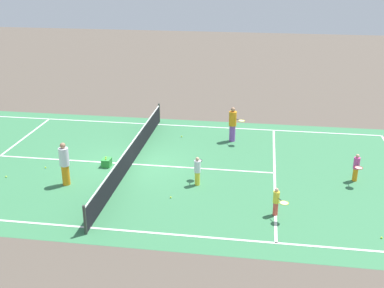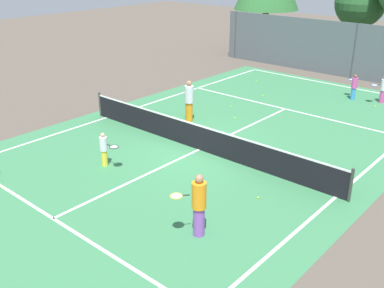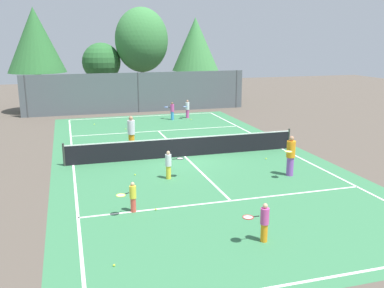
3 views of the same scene
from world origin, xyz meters
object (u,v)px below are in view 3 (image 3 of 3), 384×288
object	(u,v)px
tennis_ball_3	(126,129)
tennis_ball_7	(135,175)
player_2	(169,164)
tennis_ball_5	(156,209)
player_5	(172,111)
tennis_ball_6	(266,159)
tennis_ball_1	(94,124)
player_1	(132,197)
player_0	(187,109)
player_3	(291,155)
tennis_ball_2	(129,138)
tennis_ball_0	(152,141)
tennis_ball_4	(191,119)
ball_crate	(173,149)
player_4	(131,133)
tennis_ball_8	(114,265)
player_6	(264,222)

from	to	relation	value
tennis_ball_3	tennis_ball_7	distance (m)	9.90
player_2	tennis_ball_5	xyz separation A→B (m)	(-1.27, -3.26, -0.61)
player_2	tennis_ball_7	bearing A→B (deg)	147.18
player_5	tennis_ball_6	xyz separation A→B (m)	(1.95, -11.63, -0.65)
tennis_ball_1	tennis_ball_6	xyz separation A→B (m)	(7.61, -11.39, 0.00)
player_1	tennis_ball_1	distance (m)	16.15
player_0	tennis_ball_5	size ratio (longest dim) A/B	20.61
player_3	tennis_ball_2	bearing A→B (deg)	121.87
player_3	tennis_ball_0	bearing A→B (deg)	119.92
player_5	tennis_ball_4	distance (m)	1.54
tennis_ball_5	tennis_ball_6	world-z (taller)	same
ball_crate	tennis_ball_2	world-z (taller)	ball_crate
player_5	tennis_ball_7	world-z (taller)	player_5
player_2	tennis_ball_4	world-z (taller)	player_2
player_2	player_4	xyz separation A→B (m)	(-0.79, 5.36, 0.30)
player_2	tennis_ball_6	distance (m)	5.60
tennis_ball_0	tennis_ball_4	xyz separation A→B (m)	(4.12, 5.86, 0.00)
player_1	tennis_ball_8	bearing A→B (deg)	-106.44
tennis_ball_1	tennis_ball_5	bearing A→B (deg)	-86.48
tennis_ball_1	tennis_ball_6	size ratio (longest dim) A/B	1.00
player_3	tennis_ball_3	distance (m)	13.07
tennis_ball_0	tennis_ball_4	bearing A→B (deg)	54.91
player_2	tennis_ball_5	bearing A→B (deg)	-111.26
player_1	player_2	bearing A→B (deg)	56.90
tennis_ball_5	player_6	bearing A→B (deg)	-51.39
tennis_ball_1	tennis_ball_3	distance (m)	2.93
tennis_ball_4	tennis_ball_7	size ratio (longest dim) A/B	1.00
player_2	tennis_ball_0	xyz separation A→B (m)	(0.59, 6.91, -0.61)
ball_crate	tennis_ball_4	xyz separation A→B (m)	(3.50, 8.50, -0.15)
player_5	tennis_ball_8	xyz separation A→B (m)	(-6.49, -19.89, -0.65)
tennis_ball_3	tennis_ball_4	bearing A→B (deg)	21.96
player_3	player_2	bearing A→B (deg)	168.35
player_0	tennis_ball_1	size ratio (longest dim) A/B	20.61
tennis_ball_1	player_3	bearing A→B (deg)	-62.02
player_5	tennis_ball_1	distance (m)	5.70
tennis_ball_0	tennis_ball_2	bearing A→B (deg)	132.48
player_1	tennis_ball_7	world-z (taller)	player_1
tennis_ball_7	tennis_ball_2	bearing A→B (deg)	83.88
player_0	player_1	bearing A→B (deg)	-111.88
player_2	tennis_ball_3	distance (m)	10.75
tennis_ball_3	tennis_ball_4	size ratio (longest dim) A/B	1.00
player_0	tennis_ball_4	bearing A→B (deg)	-87.66
tennis_ball_6	tennis_ball_0	bearing A→B (deg)	131.64
ball_crate	tennis_ball_5	xyz separation A→B (m)	(-2.48, -7.54, -0.15)
tennis_ball_4	tennis_ball_7	xyz separation A→B (m)	(-6.05, -11.91, 0.00)
tennis_ball_7	player_4	bearing A→B (deg)	83.06
player_1	tennis_ball_3	size ratio (longest dim) A/B	16.49
player_0	tennis_ball_8	distance (m)	21.76
tennis_ball_8	tennis_ball_3	bearing A→B (deg)	81.11
player_4	tennis_ball_8	distance (m)	12.29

